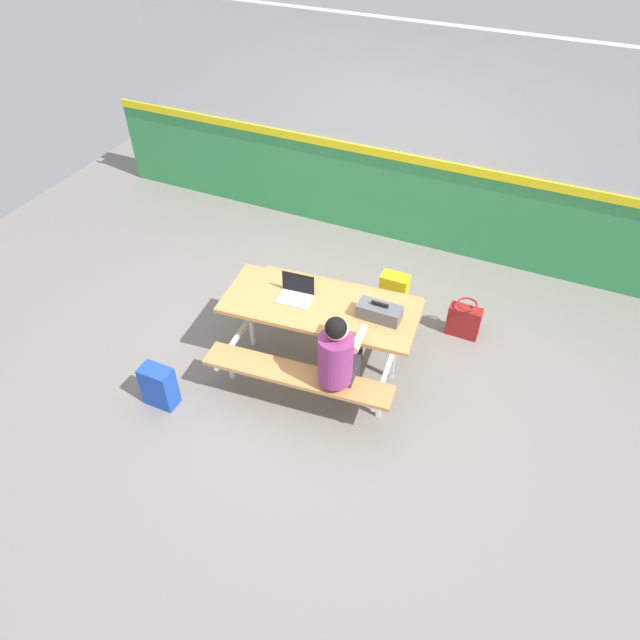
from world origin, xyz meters
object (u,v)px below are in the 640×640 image
(student_nearer, at_px, (338,356))
(laptop_silver, at_px, (296,293))
(picnic_table_main, at_px, (320,318))
(backpack_dark, at_px, (160,386))
(toolbox_grey, at_px, (379,312))
(satchel_spare, at_px, (394,292))
(tote_bag_bright, at_px, (464,321))

(student_nearer, relative_size, laptop_silver, 3.55)
(picnic_table_main, relative_size, backpack_dark, 4.33)
(student_nearer, height_order, toolbox_grey, student_nearer)
(student_nearer, height_order, satchel_spare, student_nearer)
(student_nearer, height_order, backpack_dark, student_nearer)
(backpack_dark, xyz_separation_m, satchel_spare, (1.54, 2.21, 0.00))
(satchel_spare, bearing_deg, laptop_silver, -121.13)
(toolbox_grey, relative_size, tote_bag_bright, 0.93)
(satchel_spare, bearing_deg, student_nearer, -89.92)
(picnic_table_main, bearing_deg, tote_bag_bright, 38.66)
(toolbox_grey, distance_m, backpack_dark, 2.14)
(laptop_silver, xyz_separation_m, backpack_dark, (-0.88, -1.12, -0.57))
(student_nearer, height_order, tote_bag_bright, student_nearer)
(tote_bag_bright, bearing_deg, toolbox_grey, -125.49)
(toolbox_grey, relative_size, satchel_spare, 0.91)
(satchel_spare, bearing_deg, picnic_table_main, -110.04)
(student_nearer, bearing_deg, toolbox_grey, 74.52)
(student_nearer, bearing_deg, backpack_dark, -159.12)
(tote_bag_bright, relative_size, satchel_spare, 0.98)
(tote_bag_bright, height_order, satchel_spare, satchel_spare)
(laptop_silver, relative_size, satchel_spare, 0.77)
(student_nearer, relative_size, backpack_dark, 2.74)
(picnic_table_main, xyz_separation_m, student_nearer, (0.40, -0.52, 0.13))
(tote_bag_bright, bearing_deg, laptop_silver, -146.87)
(backpack_dark, xyz_separation_m, tote_bag_bright, (2.35, 2.08, -0.02))
(laptop_silver, distance_m, satchel_spare, 1.39)
(backpack_dark, bearing_deg, picnic_table_main, 44.30)
(picnic_table_main, xyz_separation_m, backpack_dark, (-1.13, -1.11, -0.36))
(picnic_table_main, xyz_separation_m, laptop_silver, (-0.26, 0.01, 0.21))
(tote_bag_bright, xyz_separation_m, satchel_spare, (-0.82, 0.13, 0.02))
(student_nearer, distance_m, backpack_dark, 1.72)
(laptop_silver, bearing_deg, satchel_spare, 58.87)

